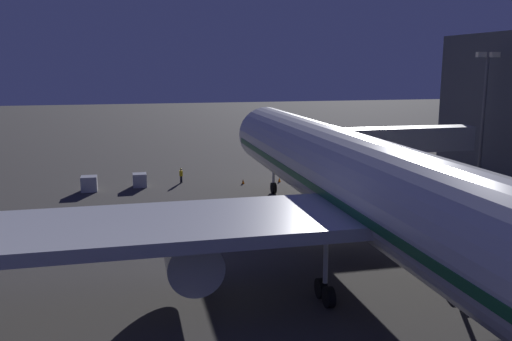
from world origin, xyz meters
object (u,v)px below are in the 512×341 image
at_px(airliner_at_gate, 399,202).
at_px(baggage_container_far_row, 89,184).
at_px(baggage_container_near_belt, 140,180).
at_px(traffic_cone_nose_starboard, 243,181).
at_px(apron_floodlight_mast, 484,106).
at_px(ground_crew_marshaller_fwd, 181,175).
at_px(traffic_cone_nose_port, 279,180).
at_px(jet_bridge, 378,141).

relative_size(airliner_at_gate, baggage_container_far_row, 40.82).
relative_size(baggage_container_near_belt, traffic_cone_nose_starboard, 2.81).
xyz_separation_m(baggage_container_near_belt, baggage_container_far_row, (5.45, 1.05, 0.07)).
bearing_deg(airliner_at_gate, baggage_container_near_belt, -67.77).
height_order(apron_floodlight_mast, baggage_container_near_belt, apron_floodlight_mast).
xyz_separation_m(ground_crew_marshaller_fwd, traffic_cone_nose_port, (-11.38, 2.20, -0.67)).
xyz_separation_m(jet_bridge, traffic_cone_nose_starboard, (12.16, -9.60, -5.70)).
distance_m(baggage_container_near_belt, baggage_container_far_row, 5.55).
bearing_deg(baggage_container_far_row, apron_floodlight_mast, 173.55).
bearing_deg(baggage_container_far_row, airliner_at_gate, 120.39).
relative_size(jet_bridge, traffic_cone_nose_starboard, 32.82).
bearing_deg(jet_bridge, ground_crew_marshaller_fwd, -31.65).
distance_m(apron_floodlight_mast, baggage_container_far_row, 45.92).
bearing_deg(airliner_at_gate, jet_bridge, -113.09).
xyz_separation_m(baggage_container_far_row, traffic_cone_nose_starboard, (-17.22, 0.16, -0.56)).
bearing_deg(baggage_container_far_row, ground_crew_marshaller_fwd, -168.74).
bearing_deg(traffic_cone_nose_starboard, traffic_cone_nose_port, 180.00).
xyz_separation_m(airliner_at_gate, traffic_cone_nose_starboard, (2.20, -32.95, -5.58)).
relative_size(airliner_at_gate, apron_floodlight_mast, 4.59).
distance_m(airliner_at_gate, baggage_container_near_belt, 37.25).
bearing_deg(traffic_cone_nose_port, baggage_container_near_belt, -4.28).
height_order(baggage_container_far_row, traffic_cone_nose_port, baggage_container_far_row).
xyz_separation_m(apron_floodlight_mast, ground_crew_marshaller_fwd, (34.68, -7.11, -7.99)).
relative_size(airliner_at_gate, baggage_container_near_belt, 44.80).
height_order(apron_floodlight_mast, traffic_cone_nose_port, apron_floodlight_mast).
bearing_deg(traffic_cone_nose_port, traffic_cone_nose_starboard, 0.00).
bearing_deg(ground_crew_marshaller_fwd, baggage_container_far_row, 11.26).
height_order(airliner_at_gate, traffic_cone_nose_starboard, airliner_at_gate).
height_order(airliner_at_gate, jet_bridge, airliner_at_gate).
bearing_deg(jet_bridge, baggage_container_far_row, -18.38).
xyz_separation_m(jet_bridge, baggage_container_far_row, (29.37, -9.76, -5.14)).
bearing_deg(jet_bridge, traffic_cone_nose_starboard, -38.30).
bearing_deg(airliner_at_gate, ground_crew_marshaller_fwd, -75.37).
distance_m(airliner_at_gate, traffic_cone_nose_port, 33.49).
relative_size(jet_bridge, baggage_container_far_row, 10.65).
bearing_deg(traffic_cone_nose_port, ground_crew_marshaller_fwd, -10.93).
distance_m(airliner_at_gate, apron_floodlight_mast, 38.02).
height_order(baggage_container_far_row, traffic_cone_nose_starboard, baggage_container_far_row).
height_order(airliner_at_gate, baggage_container_far_row, airliner_at_gate).
distance_m(airliner_at_gate, traffic_cone_nose_starboard, 33.49).
relative_size(airliner_at_gate, traffic_cone_nose_starboard, 125.79).
bearing_deg(traffic_cone_nose_starboard, baggage_container_far_row, -0.52).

